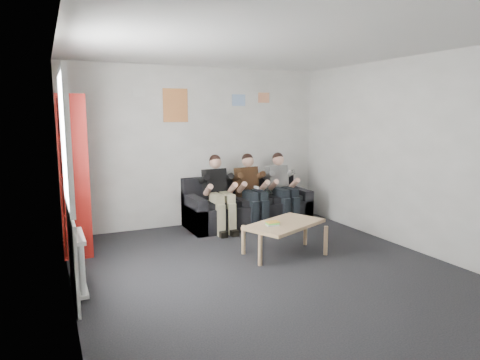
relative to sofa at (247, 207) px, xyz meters
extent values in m
plane|color=black|center=(-0.73, -2.10, -0.30)|extent=(5.00, 5.00, 0.00)
plane|color=silver|center=(-0.73, -2.10, 2.40)|extent=(5.00, 5.00, 0.00)
plane|color=beige|center=(-0.73, 0.40, 1.05)|extent=(4.50, 0.00, 4.50)
plane|color=beige|center=(-0.73, -4.60, 1.05)|extent=(4.50, 0.00, 4.50)
plane|color=beige|center=(-2.98, -2.10, 1.05)|extent=(0.00, 5.00, 5.00)
plane|color=beige|center=(1.52, -2.10, 1.05)|extent=(0.00, 5.00, 5.00)
cube|color=black|center=(0.00, -0.04, -0.09)|extent=(2.13, 0.87, 0.41)
cube|color=black|center=(0.00, 0.30, 0.32)|extent=(2.13, 0.19, 0.42)
cube|color=black|center=(-0.98, -0.04, -0.01)|extent=(0.17, 0.87, 0.58)
cube|color=black|center=(0.98, -0.04, -0.01)|extent=(0.17, 0.87, 0.58)
cube|color=black|center=(0.00, -0.12, 0.16)|extent=(1.79, 0.60, 0.10)
cube|color=maroon|center=(-2.80, -0.26, 0.79)|extent=(0.32, 0.97, 2.16)
cube|color=tan|center=(-0.24, -1.70, 0.13)|extent=(1.12, 0.61, 0.04)
cylinder|color=tan|center=(-0.74, -1.95, -0.10)|extent=(0.06, 0.06, 0.40)
cylinder|color=tan|center=(0.26, -1.95, -0.10)|extent=(0.06, 0.06, 0.40)
cylinder|color=tan|center=(-0.74, -1.45, -0.10)|extent=(0.06, 0.06, 0.40)
cylinder|color=tan|center=(0.26, -1.45, -0.10)|extent=(0.06, 0.06, 0.40)
cube|color=silver|center=(-0.46, -1.76, 0.16)|extent=(0.16, 0.12, 0.01)
cube|color=#60C345|center=(-0.45, -1.73, 0.17)|extent=(0.16, 0.12, 0.01)
cube|color=gold|center=(-0.43, -1.70, 0.18)|extent=(0.16, 0.12, 0.01)
cube|color=black|center=(-0.60, 0.00, 0.46)|extent=(0.37, 0.27, 0.52)
sphere|color=tan|center=(-0.60, -0.04, 0.82)|extent=(0.20, 0.20, 0.20)
sphere|color=black|center=(-0.60, -0.02, 0.85)|extent=(0.19, 0.19, 0.19)
cube|color=tan|center=(-0.60, -0.28, 0.27)|extent=(0.33, 0.43, 0.14)
cube|color=tan|center=(-0.60, -0.48, -0.04)|extent=(0.32, 0.13, 0.50)
cube|color=black|center=(-0.60, -0.54, -0.25)|extent=(0.32, 0.24, 0.09)
cube|color=#492E18|center=(0.00, 0.00, 0.46)|extent=(0.37, 0.27, 0.52)
sphere|color=tan|center=(0.00, -0.04, 0.82)|extent=(0.20, 0.20, 0.20)
sphere|color=black|center=(0.00, -0.02, 0.85)|extent=(0.19, 0.19, 0.19)
cube|color=black|center=(0.00, -0.28, 0.27)|extent=(0.33, 0.42, 0.14)
cube|color=black|center=(0.00, -0.48, -0.04)|extent=(0.31, 0.13, 0.50)
cube|color=black|center=(0.00, -0.53, -0.25)|extent=(0.31, 0.24, 0.09)
cube|color=white|center=(0.00, -0.37, 0.41)|extent=(0.04, 0.13, 0.04)
cube|color=silver|center=(0.60, 0.00, 0.45)|extent=(0.37, 0.27, 0.52)
sphere|color=tan|center=(0.60, -0.04, 0.81)|extent=(0.20, 0.20, 0.20)
sphere|color=black|center=(0.60, -0.02, 0.84)|extent=(0.19, 0.19, 0.19)
cube|color=black|center=(0.60, -0.27, 0.27)|extent=(0.33, 0.42, 0.14)
cube|color=black|center=(0.60, -0.48, -0.04)|extent=(0.31, 0.13, 0.50)
cube|color=black|center=(0.60, -0.53, -0.25)|extent=(0.31, 0.24, 0.09)
cylinder|color=white|center=(-2.88, -2.18, 0.05)|extent=(0.06, 0.06, 0.60)
cylinder|color=white|center=(-2.88, -2.10, 0.05)|extent=(0.06, 0.06, 0.60)
cylinder|color=white|center=(-2.88, -2.02, 0.05)|extent=(0.06, 0.06, 0.60)
cylinder|color=white|center=(-2.88, -1.94, 0.05)|extent=(0.06, 0.06, 0.60)
cylinder|color=white|center=(-2.88, -1.86, 0.05)|extent=(0.06, 0.06, 0.60)
cylinder|color=white|center=(-2.88, -1.78, 0.05)|extent=(0.06, 0.06, 0.60)
cylinder|color=white|center=(-2.88, -1.70, 0.05)|extent=(0.06, 0.06, 0.60)
cylinder|color=white|center=(-2.88, -1.62, 0.05)|extent=(0.06, 0.06, 0.60)
cube|color=white|center=(-2.88, -1.90, -0.23)|extent=(0.10, 0.64, 0.04)
cube|color=white|center=(-2.88, -1.90, 0.33)|extent=(0.10, 0.64, 0.04)
cube|color=white|center=(-2.96, -1.90, 1.35)|extent=(0.02, 1.00, 1.30)
cube|color=silver|center=(-2.95, -1.90, 2.03)|extent=(0.05, 1.12, 0.06)
cube|color=silver|center=(-2.95, -1.90, 0.67)|extent=(0.05, 1.12, 0.06)
cube|color=silver|center=(-2.95, -1.90, 0.15)|extent=(0.03, 1.30, 0.90)
cube|color=gold|center=(-1.13, 0.39, 1.75)|extent=(0.42, 0.01, 0.55)
cube|color=#438FE7|center=(0.02, 0.39, 1.85)|extent=(0.25, 0.01, 0.20)
cube|color=#D2417D|center=(0.52, 0.39, 1.90)|extent=(0.22, 0.01, 0.18)
cube|color=silver|center=(-1.73, 0.39, 1.95)|extent=(0.20, 0.01, 0.14)
camera|label=1|loc=(-3.15, -6.58, 1.61)|focal=32.00mm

